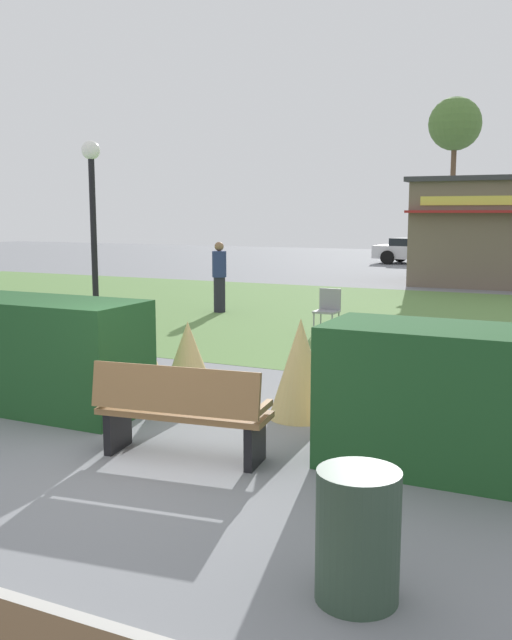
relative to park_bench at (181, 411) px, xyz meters
The scene contains 15 objects.
ground_plane 0.60m from the park_bench, 146.99° to the right, with size 80.00×80.00×0.00m, color slate.
lawn_patch 10.04m from the park_bench, 91.70° to the left, with size 36.00×12.00×0.01m, color #5B8442.
park_bench is the anchor object (origin of this frame).
hedge_left 2.57m from the park_bench, 160.91° to the left, with size 2.47×1.10×1.35m, color #1E4C23.
hedge_right 2.57m from the park_bench, 19.10° to the left, with size 2.41×1.10×1.34m, color #1E4C23.
ornamental_grass_behind_left 2.71m from the park_bench, 133.11° to the left, with size 0.75×0.75×1.10m, color tan.
ornamental_grass_behind_right 2.18m from the park_bench, 118.99° to the left, with size 0.74×0.74×1.02m, color tan.
ornamental_grass_behind_center 1.83m from the park_bench, 50.40° to the left, with size 0.54×0.54×1.10m, color tan.
ornamental_grass_behind_far 1.89m from the park_bench, 74.30° to the left, with size 0.73×0.73×1.18m, color tan.
lamppost_mid 7.91m from the park_bench, 133.96° to the left, with size 0.36×0.36×3.74m.
trash_bin 2.85m from the park_bench, 36.38° to the right, with size 0.52×0.52×0.83m, color #2D4233.
cafe_chair_east 7.55m from the park_bench, 98.85° to the left, with size 0.45×0.45×0.89m.
person_strolling 10.29m from the park_bench, 116.26° to the left, with size 0.34×0.34×1.69m.
parked_car_west_slot 27.70m from the park_bench, 97.78° to the left, with size 4.33×2.32×1.20m.
tree_center_bg 34.61m from the park_bench, 95.97° to the left, with size 2.80×2.80×8.45m.
Camera 1 is at (3.78, -5.45, 2.37)m, focal length 39.69 mm.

